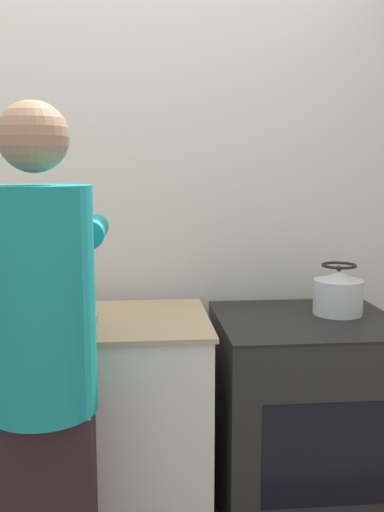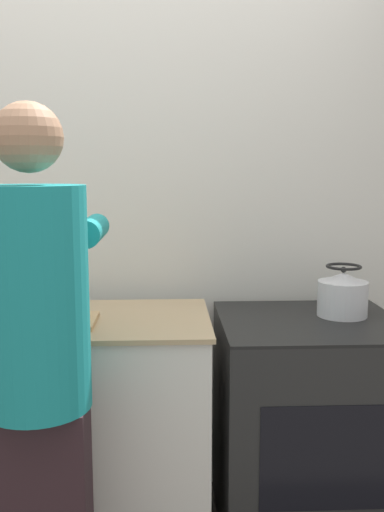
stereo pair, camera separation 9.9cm
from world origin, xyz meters
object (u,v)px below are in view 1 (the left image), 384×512
at_px(kettle, 338,293).
at_px(knife, 42,323).
at_px(cutting_board, 56,323).
at_px(person, 43,367).
at_px(oven, 304,424).

bearing_deg(kettle, knife, -169.52).
bearing_deg(cutting_board, person, -87.07).
distance_m(person, cutting_board, 0.41).
bearing_deg(cutting_board, kettle, 9.14).
bearing_deg(knife, cutting_board, 31.23).
bearing_deg(knife, oven, 0.01).
xyz_separation_m(person, kettle, (1.10, 0.58, 0.07)).
relative_size(cutting_board, kettle, 1.37).
distance_m(cutting_board, knife, 0.06).
distance_m(oven, knife, 1.15).
height_order(oven, knife, knife).
relative_size(oven, knife, 3.46).
height_order(oven, cutting_board, cutting_board).
relative_size(knife, kettle, 1.24).
bearing_deg(oven, person, -151.10).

